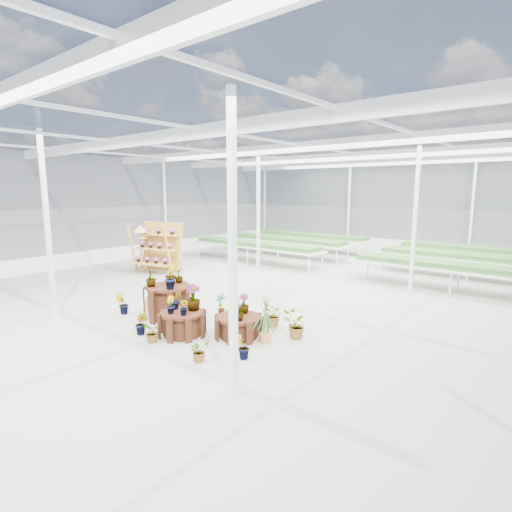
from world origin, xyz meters
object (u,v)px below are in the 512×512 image
Objects in this scene: plinth_low at (239,327)px; bird_table at (141,248)px; plinth_tall at (169,302)px; plinth_mid at (182,324)px; shelf_rack at (156,248)px.

bird_table reaches higher than plinth_low.
plinth_tall is 1.35m from plinth_mid.
plinth_tall is 5.77m from shelf_rack.
plinth_tall is 6.27m from bird_table.
bird_table is at bearing 159.11° from plinth_low.
plinth_tall is 0.66× the size of bird_table.
plinth_mid is at bearing -4.70° from bird_table.
plinth_low is at bearing 34.99° from plinth_mid.
shelf_rack is (-4.77, 3.21, 0.55)m from plinth_tall.
plinth_mid is at bearing -46.33° from shelf_rack.
bird_table is (-7.67, 2.93, 0.66)m from plinth_low.
plinth_low is (2.20, 0.10, -0.17)m from plinth_tall.
bird_table reaches higher than plinth_tall.
plinth_low is at bearing 2.95° from bird_table.
plinth_low is at bearing 2.60° from plinth_tall.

